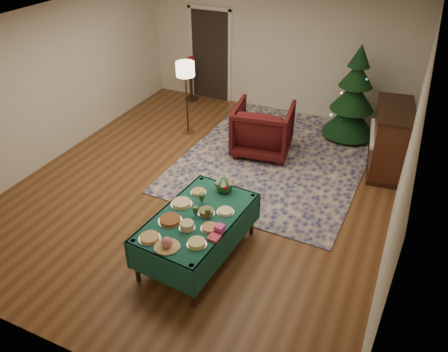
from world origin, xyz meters
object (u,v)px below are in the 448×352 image
at_px(piano, 390,140).
at_px(gift_box, 220,228).
at_px(potted_plant, 190,69).
at_px(side_table, 191,87).
at_px(buffet_table, 197,224).
at_px(armchair, 263,127).
at_px(floor_lamp, 185,74).
at_px(christmas_tree, 353,98).

bearing_deg(piano, gift_box, -114.45).
bearing_deg(potted_plant, side_table, 116.57).
relative_size(buffet_table, armchair, 1.70).
bearing_deg(potted_plant, gift_box, -58.10).
xyz_separation_m(buffet_table, armchair, (-0.21, 3.06, -0.01)).
bearing_deg(piano, floor_lamp, -176.54).
height_order(buffet_table, piano, piano).
bearing_deg(side_table, gift_box, -58.10).
xyz_separation_m(potted_plant, piano, (4.68, -1.33, -0.18)).
height_order(buffet_table, potted_plant, potted_plant).
relative_size(armchair, piano, 0.75).
xyz_separation_m(gift_box, side_table, (-3.05, 4.90, -0.41)).
bearing_deg(christmas_tree, gift_box, -99.64).
distance_m(armchair, floor_lamp, 1.84).
bearing_deg(gift_box, buffet_table, 159.39).
height_order(armchair, christmas_tree, christmas_tree).
relative_size(floor_lamp, potted_plant, 3.71).
height_order(buffet_table, side_table, buffet_table).
relative_size(buffet_table, christmas_tree, 0.95).
xyz_separation_m(gift_box, armchair, (-0.61, 3.21, -0.19)).
relative_size(floor_lamp, christmas_tree, 0.79).
distance_m(floor_lamp, christmas_tree, 3.31).
xyz_separation_m(side_table, christmas_tree, (3.82, -0.38, 0.54)).
relative_size(side_table, piano, 0.45).
distance_m(gift_box, floor_lamp, 4.08).
bearing_deg(floor_lamp, armchair, -4.33).
height_order(armchair, floor_lamp, floor_lamp).
height_order(gift_box, christmas_tree, christmas_tree).
xyz_separation_m(floor_lamp, side_table, (-0.76, 1.57, -0.96)).
xyz_separation_m(buffet_table, side_table, (-2.66, 4.75, -0.23)).
bearing_deg(buffet_table, piano, 59.48).
height_order(buffet_table, christmas_tree, christmas_tree).
bearing_deg(side_table, potted_plant, -63.43).
height_order(side_table, christmas_tree, christmas_tree).
bearing_deg(gift_box, side_table, 121.90).
distance_m(buffet_table, christmas_tree, 4.53).
distance_m(gift_box, piano, 3.93).
distance_m(floor_lamp, potted_plant, 1.82).
bearing_deg(gift_box, floor_lamp, 124.48).
bearing_deg(floor_lamp, side_table, 115.90).
bearing_deg(potted_plant, floor_lamp, -64.10).
distance_m(gift_box, christmas_tree, 4.59).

